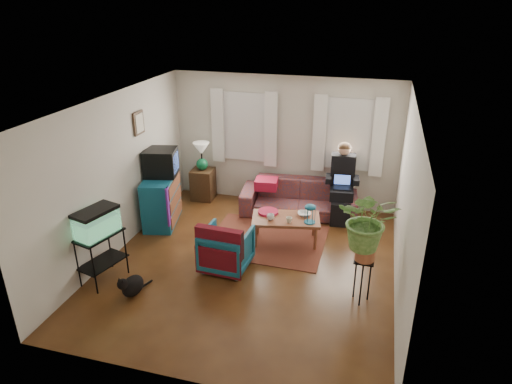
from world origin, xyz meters
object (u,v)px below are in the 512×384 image
(dresser, at_px, (161,200))
(armchair, at_px, (226,247))
(sofa, at_px, (299,193))
(coffee_table, at_px, (286,230))
(aquarium_stand, at_px, (102,257))
(side_table, at_px, (203,184))
(plant_stand, at_px, (362,280))

(dresser, relative_size, armchair, 1.40)
(sofa, distance_m, coffee_table, 1.21)
(dresser, bearing_deg, coffee_table, -15.42)
(dresser, height_order, armchair, dresser)
(dresser, xyz_separation_m, coffee_table, (2.40, -0.12, -0.22))
(sofa, relative_size, dresser, 2.17)
(coffee_table, bearing_deg, aquarium_stand, -153.92)
(side_table, bearing_deg, plant_stand, -38.23)
(dresser, distance_m, armchair, 2.02)
(side_table, bearing_deg, sofa, -4.30)
(side_table, distance_m, coffee_table, 2.46)
(side_table, distance_m, plant_stand, 4.36)
(aquarium_stand, bearing_deg, sofa, 66.67)
(aquarium_stand, xyz_separation_m, armchair, (1.68, 0.82, -0.02))
(sofa, height_order, armchair, sofa)
(side_table, height_order, aquarium_stand, aquarium_stand)
(plant_stand, bearing_deg, sofa, 118.14)
(sofa, distance_m, plant_stand, 2.89)
(armchair, bearing_deg, side_table, -57.51)
(aquarium_stand, xyz_separation_m, coffee_table, (2.41, 1.85, -0.15))
(dresser, height_order, coffee_table, dresser)
(aquarium_stand, xyz_separation_m, plant_stand, (3.78, 0.50, -0.05))
(sofa, xyz_separation_m, coffee_table, (-0.01, -1.19, -0.20))
(armchair, bearing_deg, aquarium_stand, 29.46)
(aquarium_stand, relative_size, armchair, 1.06)
(side_table, xyz_separation_m, plant_stand, (3.43, -2.70, 0.02))
(side_table, bearing_deg, aquarium_stand, -96.24)
(sofa, height_order, plant_stand, sofa)
(side_table, bearing_deg, dresser, -105.42)
(dresser, relative_size, aquarium_stand, 1.32)
(dresser, xyz_separation_m, armchair, (1.67, -1.14, -0.10))
(aquarium_stand, bearing_deg, dresser, 104.83)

